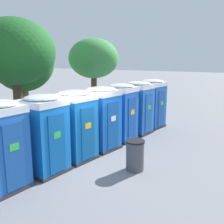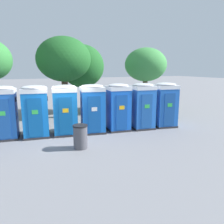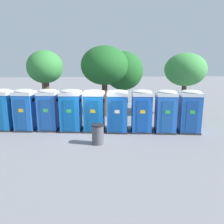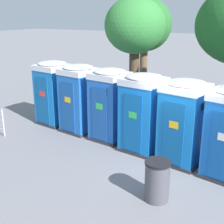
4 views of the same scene
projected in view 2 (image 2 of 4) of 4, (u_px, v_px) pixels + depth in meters
The scene contains 12 objects.
ground_plane at pixel (66, 135), 11.13m from camera, with size 120.00×120.00×0.00m, color slate.
portapotty_2 at pixel (4, 112), 10.36m from camera, with size 1.29×1.33×2.54m.
portapotty_3 at pixel (35, 111), 10.67m from camera, with size 1.38×1.35×2.54m.
portapotty_4 at pixel (65, 110), 11.04m from camera, with size 1.39×1.38×2.54m.
portapotty_5 at pixel (93, 108), 11.38m from camera, with size 1.42×1.41×2.54m.
portapotty_6 at pixel (118, 107), 11.81m from camera, with size 1.31×1.33×2.54m.
portapotty_7 at pixel (142, 106), 12.16m from camera, with size 1.34×1.36×2.54m.
portapotty_8 at pixel (165, 104), 12.58m from camera, with size 1.42×1.41×2.54m.
street_tree_0 at pixel (146, 65), 16.94m from camera, with size 3.23×3.23×4.88m.
street_tree_2 at pixel (82, 67), 16.29m from camera, with size 3.22×3.22×5.05m.
street_tree_3 at pixel (64, 60), 14.35m from camera, with size 3.56×3.56×5.37m.
trash_can at pixel (80, 137), 9.22m from camera, with size 0.63×0.63×1.02m.
Camera 2 is at (-2.34, -10.67, 3.38)m, focal length 35.00 mm.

